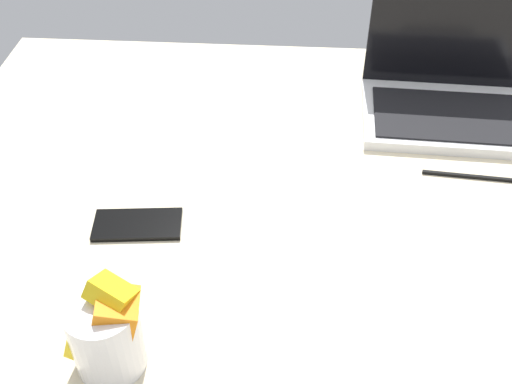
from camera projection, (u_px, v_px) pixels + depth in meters
The scene contains 5 objects.
bed_mattress at pixel (445, 322), 95.44cm from camera, with size 180.00×140.00×18.00cm, color beige.
laptop at pixel (450, 93), 119.91cm from camera, with size 33.98×24.43×23.00cm.
snack_cup at pixel (107, 332), 75.94cm from camera, with size 10.27×10.48×14.93cm.
cell_phone at pixel (138, 225), 98.18cm from camera, with size 6.80×14.00×0.80cm, color black.
charger_cable at pixel (472, 177), 107.26cm from camera, with size 17.00×0.60×0.60cm, color black.
Camera 1 is at (-25.39, -59.94, 87.35)cm, focal length 43.12 mm.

